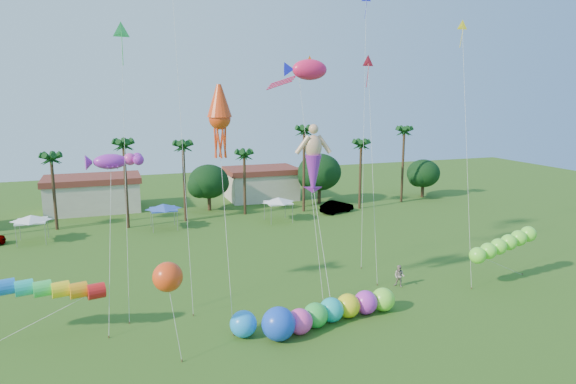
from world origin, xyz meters
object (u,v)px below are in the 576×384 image
object	(u,v)px
spectator_b	(399,276)
caterpillar_inflatable	(326,312)
car_b	(337,207)
blue_ball	(243,324)

from	to	relation	value
spectator_b	caterpillar_inflatable	bearing A→B (deg)	-101.78
car_b	blue_ball	world-z (taller)	blue_ball
car_b	spectator_b	world-z (taller)	spectator_b
caterpillar_inflatable	blue_ball	bearing A→B (deg)	165.30
caterpillar_inflatable	blue_ball	distance (m)	5.87
caterpillar_inflatable	blue_ball	xyz separation A→B (m)	(-5.86, 0.26, -0.04)
car_b	spectator_b	xyz separation A→B (m)	(-6.56, -26.33, 0.11)
caterpillar_inflatable	car_b	bearing A→B (deg)	51.61
spectator_b	caterpillar_inflatable	distance (m)	9.80
car_b	spectator_b	bearing A→B (deg)	145.47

